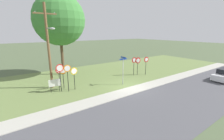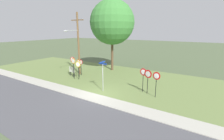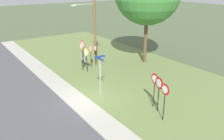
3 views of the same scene
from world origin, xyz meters
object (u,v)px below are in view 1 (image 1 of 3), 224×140
object	(u,v)px
stop_sign_far_right	(60,72)
yield_sign_far_left	(134,62)
stop_sign_near_left	(67,72)
notice_board	(55,84)
utility_pole	(49,44)
stop_sign_near_right	(74,74)
yield_sign_near_right	(138,62)
stop_sign_far_center	(59,73)
yield_sign_near_left	(146,62)
stop_sign_far_left	(63,73)
street_name_post	(123,68)
oak_tree_left	(59,20)

from	to	relation	value
stop_sign_far_right	yield_sign_far_left	distance (m)	9.65
stop_sign_near_left	notice_board	bearing A→B (deg)	153.48
stop_sign_far_right	utility_pole	bearing A→B (deg)	105.43
stop_sign_near_right	yield_sign_near_right	xyz separation A→B (m)	(8.94, 0.24, 0.11)
stop_sign_far_center	yield_sign_near_left	xyz separation A→B (m)	(10.96, -1.90, 0.25)
stop_sign_near_right	yield_sign_near_left	size ratio (longest dim) A/B	0.95
yield_sign_far_left	stop_sign_far_center	bearing A→B (deg)	179.62
stop_sign_near_left	stop_sign_far_left	size ratio (longest dim) A/B	1.15
stop_sign_far_center	stop_sign_far_right	world-z (taller)	stop_sign_far_right
stop_sign_far_center	yield_sign_far_left	size ratio (longest dim) A/B	0.90
yield_sign_far_left	notice_board	xyz separation A→B (m)	(-10.17, 0.22, -0.98)
stop_sign_near_left	yield_sign_near_left	bearing A→B (deg)	4.74
yield_sign_far_left	stop_sign_near_right	bearing A→B (deg)	-170.43
stop_sign_far_left	street_name_post	distance (m)	6.25
stop_sign_near_left	notice_board	xyz separation A→B (m)	(-1.09, 0.69, -1.10)
street_name_post	utility_pole	bearing A→B (deg)	153.91
yield_sign_far_left	notice_board	world-z (taller)	yield_sign_far_left
yield_sign_near_left	yield_sign_far_left	distance (m)	1.69
stop_sign_near_left	yield_sign_near_left	xyz separation A→B (m)	(10.62, -0.22, -0.12)
stop_sign_far_right	yield_sign_far_left	bearing A→B (deg)	-0.73
notice_board	oak_tree_left	distance (m)	9.01
yield_sign_far_left	street_name_post	world-z (taller)	street_name_post
stop_sign_far_left	stop_sign_far_right	distance (m)	0.80
utility_pole	notice_board	bearing A→B (deg)	-93.70
notice_board	yield_sign_near_left	bearing A→B (deg)	3.43
stop_sign_near_right	street_name_post	bearing A→B (deg)	-25.71
yield_sign_far_left	oak_tree_left	bearing A→B (deg)	147.89
stop_sign_far_center	notice_board	distance (m)	1.45
notice_board	utility_pole	bearing A→B (deg)	94.17
stop_sign_far_left	stop_sign_far_center	bearing A→B (deg)	113.87
stop_sign_far_left	yield_sign_far_left	world-z (taller)	yield_sign_far_left
stop_sign_far_right	street_name_post	size ratio (longest dim) A/B	0.88
yield_sign_near_right	yield_sign_far_left	distance (m)	0.56
oak_tree_left	stop_sign_near_right	bearing A→B (deg)	-98.14
stop_sign_far_left	utility_pole	size ratio (longest dim) A/B	0.28
stop_sign_near_right	yield_sign_near_left	world-z (taller)	yield_sign_near_left
notice_board	stop_sign_far_left	bearing A→B (deg)	26.71
stop_sign_far_right	street_name_post	distance (m)	6.46
stop_sign_far_left	stop_sign_far_center	size ratio (longest dim) A/B	1.07
stop_sign_near_right	yield_sign_far_left	distance (m)	8.41
stop_sign_near_left	stop_sign_near_right	size ratio (longest dim) A/B	1.16
street_name_post	utility_pole	size ratio (longest dim) A/B	0.37
stop_sign_far_left	yield_sign_near_left	xyz separation A→B (m)	(10.75, -1.24, 0.12)
stop_sign_far_right	oak_tree_left	size ratio (longest dim) A/B	0.26
yield_sign_near_left	oak_tree_left	xyz separation A→B (m)	(-9.02, 6.76, 5.31)
yield_sign_near_right	notice_board	distance (m)	10.76
yield_sign_near_left	street_name_post	world-z (taller)	street_name_post
stop_sign_far_center	stop_sign_far_left	bearing A→B (deg)	-69.73
yield_sign_near_left	notice_board	distance (m)	11.79
utility_pole	oak_tree_left	world-z (taller)	oak_tree_left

